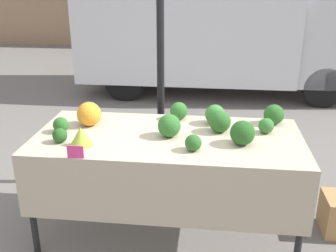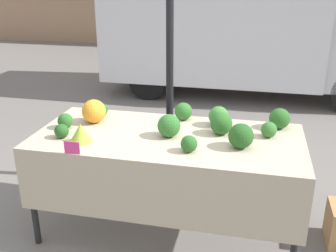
# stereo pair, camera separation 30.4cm
# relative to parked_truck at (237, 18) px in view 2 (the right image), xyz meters

# --- Properties ---
(ground_plane) EXTENTS (40.00, 40.00, 0.00)m
(ground_plane) POSITION_rel_parked_truck_xyz_m (-0.25, -4.33, -1.32)
(ground_plane) COLOR slate
(tent_pole) EXTENTS (0.07, 0.07, 2.48)m
(tent_pole) POSITION_rel_parked_truck_xyz_m (-0.41, -3.54, -0.08)
(tent_pole) COLOR black
(tent_pole) RESTS_ON ground_plane
(parked_truck) EXTENTS (4.76, 1.84, 2.49)m
(parked_truck) POSITION_rel_parked_truck_xyz_m (0.00, 0.00, 0.00)
(parked_truck) COLOR silver
(parked_truck) RESTS_ON ground_plane
(market_table) EXTENTS (2.09, 0.97, 0.86)m
(market_table) POSITION_rel_parked_truck_xyz_m (-0.25, -4.40, -0.56)
(market_table) COLOR tan
(market_table) RESTS_ON ground_plane
(orange_cauliflower) EXTENTS (0.20, 0.20, 0.20)m
(orange_cauliflower) POSITION_rel_parked_truck_xyz_m (-0.92, -4.18, -0.36)
(orange_cauliflower) COLOR orange
(orange_cauliflower) RESTS_ON market_table
(romanesco_head) EXTENTS (0.18, 0.18, 0.14)m
(romanesco_head) POSITION_rel_parked_truck_xyz_m (-0.86, -4.59, -0.39)
(romanesco_head) COLOR #93B238
(romanesco_head) RESTS_ON market_table
(broccoli_head_0) EXTENTS (0.12, 0.12, 0.12)m
(broccoli_head_0) POSITION_rel_parked_truck_xyz_m (-1.10, -4.36, -0.40)
(broccoli_head_0) COLOR #285B23
(broccoli_head_0) RESTS_ON market_table
(broccoli_head_1) EXTENTS (0.11, 0.11, 0.11)m
(broccoli_head_1) POSITION_rel_parked_truck_xyz_m (-1.03, -4.55, -0.40)
(broccoli_head_1) COLOR #23511E
(broccoli_head_1) RESTS_ON market_table
(broccoli_head_2) EXTENTS (0.18, 0.18, 0.18)m
(broccoli_head_2) POSITION_rel_parked_truck_xyz_m (-0.24, -4.35, -0.37)
(broccoli_head_2) COLOR #2D6628
(broccoli_head_2) RESTS_ON market_table
(broccoli_head_3) EXTENTS (0.12, 0.12, 0.12)m
(broccoli_head_3) POSITION_rel_parked_truck_xyz_m (-0.04, -4.59, -0.40)
(broccoli_head_3) COLOR #285B23
(broccoli_head_3) RESTS_ON market_table
(broccoli_head_4) EXTENTS (0.15, 0.15, 0.15)m
(broccoli_head_4) POSITION_rel_parked_truck_xyz_m (-0.20, -3.95, -0.38)
(broccoli_head_4) COLOR #2D6628
(broccoli_head_4) RESTS_ON market_table
(broccoli_head_5) EXTENTS (0.18, 0.18, 0.18)m
(broccoli_head_5) POSITION_rel_parked_truck_xyz_m (0.32, -4.44, -0.37)
(broccoli_head_5) COLOR #23511E
(broccoli_head_5) RESTS_ON market_table
(broccoli_head_6) EXTENTS (0.12, 0.12, 0.12)m
(broccoli_head_6) POSITION_rel_parked_truck_xyz_m (-0.92, -4.03, -0.40)
(broccoli_head_6) COLOR #285B23
(broccoli_head_6) RESTS_ON market_table
(broccoli_head_7) EXTENTS (0.17, 0.17, 0.17)m
(broccoli_head_7) POSITION_rel_parked_truck_xyz_m (0.15, -4.20, -0.37)
(broccoli_head_7) COLOR #285B23
(broccoli_head_7) RESTS_ON market_table
(broccoli_head_8) EXTENTS (0.17, 0.17, 0.17)m
(broccoli_head_8) POSITION_rel_parked_truck_xyz_m (0.60, -3.98, -0.38)
(broccoli_head_8) COLOR #285B23
(broccoli_head_8) RESTS_ON market_table
(broccoli_head_9) EXTENTS (0.12, 0.12, 0.12)m
(broccoli_head_9) POSITION_rel_parked_truck_xyz_m (0.52, -4.19, -0.40)
(broccoli_head_9) COLOR #336B2D
(broccoli_head_9) RESTS_ON market_table
(broccoli_head_10) EXTENTS (0.17, 0.17, 0.17)m
(broccoli_head_10) POSITION_rel_parked_truck_xyz_m (0.11, -4.03, -0.38)
(broccoli_head_10) COLOR #387533
(broccoli_head_10) RESTS_ON market_table
(price_sign) EXTENTS (0.12, 0.01, 0.09)m
(price_sign) POSITION_rel_parked_truck_xyz_m (-0.83, -4.80, -0.41)
(price_sign) COLOR #E53D84
(price_sign) RESTS_ON market_table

